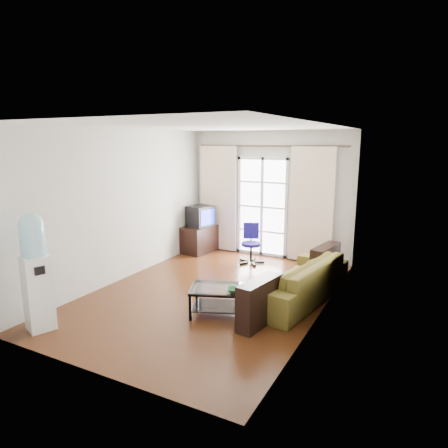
# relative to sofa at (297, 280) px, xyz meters

# --- Properties ---
(floor) EXTENTS (5.20, 5.20, 0.00)m
(floor) POSITION_rel_sofa_xyz_m (-1.32, -0.44, -0.32)
(floor) COLOR #542B13
(floor) RESTS_ON ground
(ceiling) EXTENTS (5.20, 5.20, 0.00)m
(ceiling) POSITION_rel_sofa_xyz_m (-1.32, -0.44, 2.38)
(ceiling) COLOR white
(ceiling) RESTS_ON wall_back
(wall_back) EXTENTS (3.60, 0.02, 2.70)m
(wall_back) POSITION_rel_sofa_xyz_m (-1.32, 2.16, 1.03)
(wall_back) COLOR silver
(wall_back) RESTS_ON floor
(wall_front) EXTENTS (3.60, 0.02, 2.70)m
(wall_front) POSITION_rel_sofa_xyz_m (-1.32, -3.04, 1.03)
(wall_front) COLOR silver
(wall_front) RESTS_ON floor
(wall_left) EXTENTS (0.02, 5.20, 2.70)m
(wall_left) POSITION_rel_sofa_xyz_m (-3.12, -0.44, 1.03)
(wall_left) COLOR silver
(wall_left) RESTS_ON floor
(wall_right) EXTENTS (0.02, 5.20, 2.70)m
(wall_right) POSITION_rel_sofa_xyz_m (0.48, -0.44, 1.03)
(wall_right) COLOR silver
(wall_right) RESTS_ON floor
(french_door) EXTENTS (1.16, 0.06, 2.15)m
(french_door) POSITION_rel_sofa_xyz_m (-1.47, 2.11, 0.75)
(french_door) COLOR white
(french_door) RESTS_ON wall_back
(curtain_rod) EXTENTS (3.30, 0.04, 0.04)m
(curtain_rod) POSITION_rel_sofa_xyz_m (-1.32, 2.06, 2.06)
(curtain_rod) COLOR #4C3F2D
(curtain_rod) RESTS_ON wall_back
(curtain_left) EXTENTS (0.90, 0.07, 2.35)m
(curtain_left) POSITION_rel_sofa_xyz_m (-2.52, 2.04, 0.88)
(curtain_left) COLOR #FAE4C9
(curtain_left) RESTS_ON curtain_rod
(curtain_right) EXTENTS (0.90, 0.07, 2.35)m
(curtain_right) POSITION_rel_sofa_xyz_m (-0.37, 2.04, 0.88)
(curtain_right) COLOR #FAE4C9
(curtain_right) RESTS_ON curtain_rod
(radiator) EXTENTS (0.64, 0.12, 0.64)m
(radiator) POSITION_rel_sofa_xyz_m (-0.52, 2.06, 0.01)
(radiator) COLOR #99999B
(radiator) RESTS_ON floor
(sofa) EXTENTS (2.49, 1.57, 0.65)m
(sofa) POSITION_rel_sofa_xyz_m (0.00, 0.00, 0.00)
(sofa) COLOR brown
(sofa) RESTS_ON floor
(coffee_table) EXTENTS (1.15, 0.90, 0.41)m
(coffee_table) POSITION_rel_sofa_xyz_m (-0.73, -1.04, -0.06)
(coffee_table) COLOR silver
(coffee_table) RESTS_ON floor
(bowl) EXTENTS (0.35, 0.35, 0.05)m
(bowl) POSITION_rel_sofa_xyz_m (-0.57, -1.12, 0.11)
(bowl) COLOR #328B53
(bowl) RESTS_ON coffee_table
(book) EXTENTS (0.37, 0.38, 0.02)m
(book) POSITION_rel_sofa_xyz_m (-0.43, -1.08, 0.10)
(book) COLOR #9E2A13
(book) RESTS_ON coffee_table
(remote) EXTENTS (0.17, 0.12, 0.02)m
(remote) POSITION_rel_sofa_xyz_m (-0.48, -1.21, 0.09)
(remote) COLOR black
(remote) RESTS_ON coffee_table
(tv_stand) EXTENTS (0.66, 0.89, 0.60)m
(tv_stand) POSITION_rel_sofa_xyz_m (-2.82, 1.69, -0.02)
(tv_stand) COLOR black
(tv_stand) RESTS_ON floor
(crt_tv) EXTENTS (0.60, 0.61, 0.46)m
(crt_tv) POSITION_rel_sofa_xyz_m (-2.81, 1.71, 0.50)
(crt_tv) COLOR black
(crt_tv) RESTS_ON tv_stand
(task_chair) EXTENTS (0.74, 0.74, 0.82)m
(task_chair) POSITION_rel_sofa_xyz_m (-1.43, 1.45, -0.08)
(task_chair) COLOR black
(task_chair) RESTS_ON floor
(water_cooler) EXTENTS (0.42, 0.42, 1.58)m
(water_cooler) POSITION_rel_sofa_xyz_m (-2.73, -2.59, 0.51)
(water_cooler) COLOR white
(water_cooler) RESTS_ON floor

